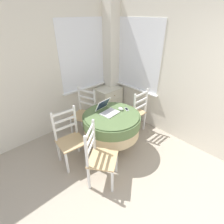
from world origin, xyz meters
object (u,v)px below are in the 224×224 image
(laptop, at_px, (107,110))
(computer_mouse, at_px, (121,109))
(cell_phone, at_px, (127,109))
(dining_chair_near_back_window, at_px, (84,114))
(dining_chair_camera_near, at_px, (100,157))
(dining_chair_left_flank, at_px, (70,139))
(corner_cabinet, at_px, (109,101))
(dining_chair_near_right_window, at_px, (135,112))
(round_dining_table, at_px, (112,123))

(laptop, relative_size, computer_mouse, 3.45)
(cell_phone, height_order, dining_chair_near_back_window, dining_chair_near_back_window)
(dining_chair_near_back_window, height_order, dining_chair_camera_near, same)
(dining_chair_near_back_window, distance_m, dining_chair_camera_near, 1.31)
(dining_chair_left_flank, distance_m, corner_cabinet, 1.76)
(dining_chair_camera_near, distance_m, corner_cabinet, 2.07)
(laptop, xyz_separation_m, cell_phone, (0.32, -0.16, -0.04))
(computer_mouse, height_order, dining_chair_near_back_window, dining_chair_near_back_window)
(cell_phone, height_order, dining_chair_near_right_window, dining_chair_near_right_window)
(computer_mouse, bearing_deg, cell_phone, -30.35)
(computer_mouse, bearing_deg, round_dining_table, -179.81)
(laptop, bearing_deg, dining_chair_near_right_window, -2.35)
(computer_mouse, xyz_separation_m, corner_cabinet, (0.63, 1.02, -0.42))
(dining_chair_near_right_window, bearing_deg, dining_chair_left_flank, 173.76)
(corner_cabinet, bearing_deg, dining_chair_near_back_window, -164.39)
(cell_phone, bearing_deg, laptop, 153.19)
(laptop, distance_m, computer_mouse, 0.25)
(laptop, bearing_deg, dining_chair_left_flank, 169.80)
(round_dining_table, bearing_deg, cell_phone, -9.78)
(round_dining_table, xyz_separation_m, corner_cabinet, (0.85, 1.02, -0.22))
(computer_mouse, relative_size, dining_chair_left_flank, 0.11)
(laptop, height_order, computer_mouse, laptop)
(laptop, distance_m, dining_chair_left_flank, 0.81)
(round_dining_table, height_order, computer_mouse, computer_mouse)
(computer_mouse, bearing_deg, dining_chair_camera_near, -154.05)
(cell_phone, distance_m, dining_chair_near_right_window, 0.53)
(laptop, xyz_separation_m, dining_chair_near_back_window, (-0.06, 0.65, -0.33))
(dining_chair_near_back_window, bearing_deg, cell_phone, -64.98)
(dining_chair_near_right_window, xyz_separation_m, corner_cabinet, (0.11, 0.94, -0.11))
(dining_chair_camera_near, bearing_deg, dining_chair_near_back_window, 64.16)
(laptop, relative_size, cell_phone, 2.83)
(dining_chair_near_right_window, bearing_deg, computer_mouse, -171.56)
(laptop, relative_size, corner_cabinet, 0.52)
(cell_phone, distance_m, corner_cabinet, 1.26)
(round_dining_table, relative_size, computer_mouse, 9.67)
(laptop, height_order, dining_chair_left_flank, dining_chair_left_flank)
(laptop, height_order, dining_chair_near_back_window, dining_chair_near_back_window)
(dining_chair_near_back_window, bearing_deg, corner_cabinet, 15.61)
(dining_chair_near_right_window, bearing_deg, round_dining_table, -174.04)
(dining_chair_near_right_window, distance_m, corner_cabinet, 0.95)
(computer_mouse, bearing_deg, dining_chair_left_flank, 165.97)
(cell_phone, xyz_separation_m, dining_chair_camera_near, (-0.95, -0.36, -0.29))
(computer_mouse, xyz_separation_m, dining_chair_near_back_window, (-0.29, 0.76, -0.31))
(round_dining_table, bearing_deg, dining_chair_near_right_window, 5.96)
(dining_chair_near_back_window, relative_size, corner_cabinet, 1.40)
(computer_mouse, height_order, cell_phone, computer_mouse)
(corner_cabinet, bearing_deg, laptop, -133.29)
(dining_chair_camera_near, bearing_deg, corner_cabinet, 44.00)
(computer_mouse, xyz_separation_m, dining_chair_left_flank, (-0.95, 0.24, -0.31))
(computer_mouse, height_order, dining_chair_camera_near, dining_chair_camera_near)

